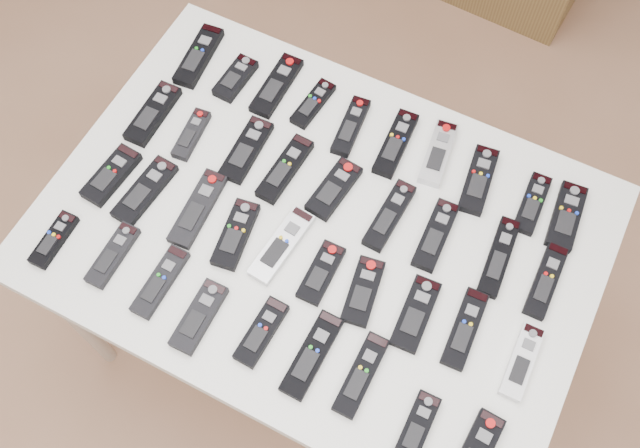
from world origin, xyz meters
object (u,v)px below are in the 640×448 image
at_px(remote_27, 465,329).
at_px(remote_13, 285,169).
at_px(remote_23, 282,245).
at_px(remote_26, 416,314).
at_px(remote_18, 546,281).
at_px(remote_22, 236,234).
at_px(remote_33, 261,332).
at_px(table, 320,239).
at_px(remote_0, 199,56).
at_px(remote_8, 532,204).
at_px(remote_4, 351,126).
at_px(remote_10, 153,114).
at_px(remote_11, 191,134).
at_px(remote_21, 198,208).
at_px(remote_2, 277,85).
at_px(remote_5, 396,143).
at_px(remote_12, 246,150).
at_px(remote_20, 145,191).
at_px(remote_35, 361,375).
at_px(remote_36, 417,428).
at_px(remote_14, 334,189).
at_px(remote_1, 236,78).
at_px(remote_32, 199,316).
at_px(remote_15, 389,215).
at_px(remote_28, 522,362).
at_px(remote_16, 435,235).
at_px(remote_34, 312,355).
at_px(remote_17, 499,257).
at_px(remote_3, 313,104).
at_px(remote_24, 321,273).
at_px(remote_25, 363,291).
at_px(remote_9, 566,216).
at_px(remote_31, 160,282).
at_px(remote_19, 111,175).

bearing_deg(remote_27, remote_13, 158.93).
distance_m(remote_23, remote_26, 0.33).
height_order(remote_18, remote_22, remote_22).
bearing_deg(remote_33, table, 93.02).
distance_m(remote_0, remote_8, 0.91).
xyz_separation_m(remote_0, remote_4, (0.44, -0.02, -0.00)).
bearing_deg(remote_10, remote_11, -5.38).
bearing_deg(remote_21, remote_33, -38.87).
height_order(remote_0, remote_2, remote_0).
distance_m(remote_5, remote_12, 0.36).
height_order(remote_0, remote_11, remote_0).
distance_m(remote_20, remote_35, 0.66).
distance_m(remote_18, remote_36, 0.44).
bearing_deg(remote_4, remote_14, -82.60).
bearing_deg(remote_1, remote_26, -26.29).
bearing_deg(remote_8, remote_22, -148.74).
relative_size(remote_20, remote_32, 1.12).
relative_size(remote_15, remote_28, 1.10).
xyz_separation_m(remote_4, remote_16, (0.30, -0.18, 0.00)).
height_order(remote_20, remote_23, same).
relative_size(remote_14, remote_34, 0.82).
height_order(remote_17, remote_28, same).
bearing_deg(remote_35, remote_17, 67.28).
distance_m(remote_3, remote_20, 0.46).
xyz_separation_m(remote_24, remote_35, (0.18, -0.17, 0.00)).
height_order(remote_25, remote_36, same).
relative_size(remote_5, remote_10, 1.02).
xyz_separation_m(remote_1, remote_14, (0.37, -0.17, -0.00)).
bearing_deg(remote_28, remote_8, 104.90).
bearing_deg(remote_27, remote_1, 152.46).
bearing_deg(table, remote_22, -146.32).
height_order(remote_16, remote_35, same).
bearing_deg(remote_35, remote_13, 135.90).
bearing_deg(remote_3, remote_32, -80.85).
relative_size(remote_25, remote_27, 0.86).
bearing_deg(remote_9, remote_17, -126.34).
bearing_deg(remote_31, remote_35, 1.79).
relative_size(remote_32, remote_35, 0.91).
distance_m(remote_17, remote_33, 0.55).
height_order(remote_15, remote_22, same).
xyz_separation_m(remote_21, remote_35, (0.50, -0.18, 0.00)).
relative_size(remote_10, remote_11, 1.28).
bearing_deg(remote_2, remote_10, -137.41).
xyz_separation_m(remote_0, remote_2, (0.22, 0.01, -0.00)).
relative_size(remote_21, remote_24, 1.36).
distance_m(remote_16, remote_20, 0.68).
relative_size(remote_23, remote_34, 1.01).
bearing_deg(remote_1, remote_17, -8.94).
distance_m(table, remote_14, 0.12).
height_order(remote_16, remote_19, same).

